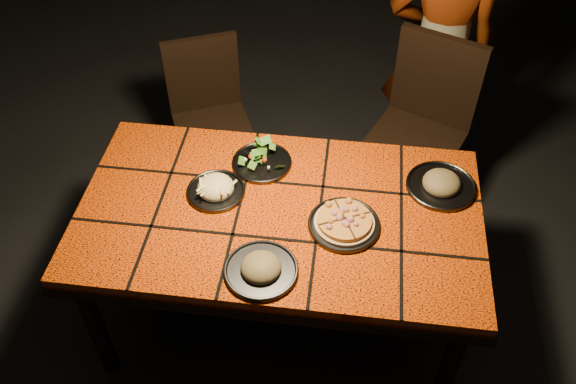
# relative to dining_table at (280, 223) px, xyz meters

# --- Properties ---
(room_shell) EXTENTS (6.04, 7.04, 3.08)m
(room_shell) POSITION_rel_dining_table_xyz_m (0.00, 0.00, 0.83)
(room_shell) COLOR black
(room_shell) RESTS_ON ground
(dining_table) EXTENTS (1.62, 0.92, 0.75)m
(dining_table) POSITION_rel_dining_table_xyz_m (0.00, 0.00, 0.00)
(dining_table) COLOR #D94006
(dining_table) RESTS_ON ground
(chair_far_left) EXTENTS (0.52, 0.52, 0.87)m
(chair_far_left) POSITION_rel_dining_table_xyz_m (-0.51, 0.92, -0.17)
(chair_far_left) COLOR black
(chair_far_left) RESTS_ON ground
(chair_far_right) EXTENTS (0.58, 0.58, 0.98)m
(chair_far_right) POSITION_rel_dining_table_xyz_m (0.62, 0.89, -0.11)
(chair_far_right) COLOR black
(chair_far_right) RESTS_ON ground
(diner) EXTENTS (0.59, 0.40, 1.56)m
(diner) POSITION_rel_dining_table_xyz_m (0.67, 1.17, 0.11)
(diner) COLOR brown
(diner) RESTS_ON ground
(plate_pizza) EXTENTS (0.31, 0.31, 0.04)m
(plate_pizza) POSITION_rel_dining_table_xyz_m (0.26, -0.05, 0.10)
(plate_pizza) COLOR #323236
(plate_pizza) RESTS_ON dining_table
(plate_pasta) EXTENTS (0.24, 0.24, 0.08)m
(plate_pasta) POSITION_rel_dining_table_xyz_m (-0.27, 0.06, 0.10)
(plate_pasta) COLOR #323236
(plate_pasta) RESTS_ON dining_table
(plate_salad) EXTENTS (0.25, 0.25, 0.07)m
(plate_salad) POSITION_rel_dining_table_xyz_m (-0.11, 0.25, 0.10)
(plate_salad) COLOR #323236
(plate_salad) RESTS_ON dining_table
(plate_mushroom_a) EXTENTS (0.27, 0.27, 0.09)m
(plate_mushroom_a) POSITION_rel_dining_table_xyz_m (-0.02, -0.31, 0.10)
(plate_mushroom_a) COLOR #323236
(plate_mushroom_a) RESTS_ON dining_table
(plate_mushroom_b) EXTENTS (0.29, 0.29, 0.09)m
(plate_mushroom_b) POSITION_rel_dining_table_xyz_m (0.64, 0.21, 0.10)
(plate_mushroom_b) COLOR #323236
(plate_mushroom_b) RESTS_ON dining_table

